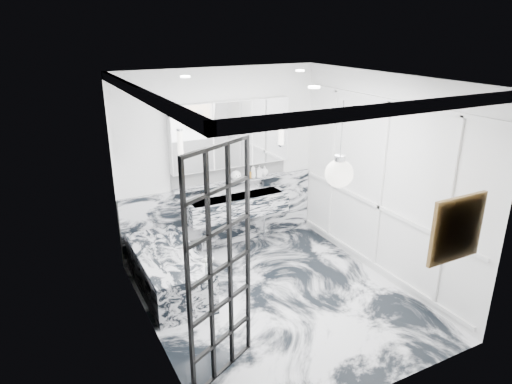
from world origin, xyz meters
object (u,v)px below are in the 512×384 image
mirror_cabinet (231,134)px  bathtub (169,271)px  trough_sink (237,206)px  crittall_door (220,269)px

mirror_cabinet → bathtub: 2.20m
trough_sink → mirror_cabinet: bearing=90.0°
crittall_door → trough_sink: size_ratio=1.49×
crittall_door → bathtub: crittall_door is taller
mirror_cabinet → bathtub: bearing=-147.9°
mirror_cabinet → trough_sink: bearing=-90.0°
trough_sink → bathtub: 1.55m
crittall_door → mirror_cabinet: bearing=35.7°
crittall_door → mirror_cabinet: size_ratio=1.25×
crittall_door → mirror_cabinet: crittall_door is taller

